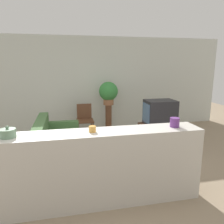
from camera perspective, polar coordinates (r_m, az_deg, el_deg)
name	(u,v)px	position (r m, az deg, el deg)	size (l,w,h in m)	color
ground_plane	(92,190)	(3.61, -5.24, -19.58)	(14.00, 14.00, 0.00)	gray
wall_back	(77,84)	(6.51, -9.12, 7.28)	(9.00, 0.06, 2.70)	silver
couch	(57,146)	(4.59, -14.19, -8.71)	(0.89, 1.84, 0.81)	#476B3D
tv_stand	(159,134)	(5.49, 12.17, -5.59)	(0.90, 0.59, 0.48)	brown
television	(160,112)	(5.35, 12.36, -0.11)	(0.71, 0.53, 0.59)	#232328
wooden_chair	(85,118)	(5.94, -7.13, -1.62)	(0.44, 0.44, 0.86)	brown
plant_stand	(109,118)	(6.27, -0.91, -1.63)	(0.18, 0.18, 0.79)	brown
potted_plant	(108,92)	(6.13, -0.94, 5.21)	(0.53, 0.53, 0.65)	#8E5B3D
foreground_counter	(94,168)	(3.08, -4.71, -14.44)	(2.99, 0.44, 1.04)	beige
decorative_bowl	(8,133)	(2.94, -25.58, -4.99)	(0.19, 0.19, 0.15)	gray
candle_jar	(92,129)	(2.87, -5.15, -4.46)	(0.09, 0.09, 0.08)	gold
coffee_tin	(175,122)	(3.22, 16.06, -2.61)	(0.13, 0.13, 0.13)	#66337F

